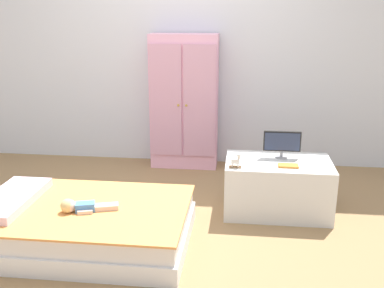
# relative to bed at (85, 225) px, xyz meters

# --- Properties ---
(ground_plane) EXTENTS (10.00, 10.00, 0.02)m
(ground_plane) POSITION_rel_bed_xyz_m (0.40, 0.33, -0.15)
(ground_plane) COLOR #99754C
(back_wall) EXTENTS (6.40, 0.05, 2.70)m
(back_wall) POSITION_rel_bed_xyz_m (0.40, 1.90, 1.21)
(back_wall) COLOR silver
(back_wall) RESTS_ON ground_plane
(bed) EXTENTS (1.47, 0.98, 0.28)m
(bed) POSITION_rel_bed_xyz_m (0.00, 0.00, 0.00)
(bed) COLOR white
(bed) RESTS_ON ground_plane
(pillow) EXTENTS (0.32, 0.70, 0.06)m
(pillow) POSITION_rel_bed_xyz_m (-0.54, 0.00, 0.17)
(pillow) COLOR silver
(pillow) RESTS_ON bed
(doll) EXTENTS (0.39, 0.18, 0.10)m
(doll) POSITION_rel_bed_xyz_m (-0.01, -0.08, 0.18)
(doll) COLOR #4C84C6
(doll) RESTS_ON bed
(wardrobe) EXTENTS (0.68, 0.31, 1.38)m
(wardrobe) POSITION_rel_bed_xyz_m (0.49, 1.71, 0.55)
(wardrobe) COLOR #EFADCC
(wardrobe) RESTS_ON ground_plane
(tv_stand) EXTENTS (0.85, 0.53, 0.44)m
(tv_stand) POSITION_rel_bed_xyz_m (1.39, 0.68, 0.08)
(tv_stand) COLOR silver
(tv_stand) RESTS_ON ground_plane
(tv_monitor) EXTENTS (0.30, 0.10, 0.23)m
(tv_monitor) POSITION_rel_bed_xyz_m (1.42, 0.77, 0.43)
(tv_monitor) COLOR #99999E
(tv_monitor) RESTS_ON tv_stand
(rocking_horse_toy) EXTENTS (0.10, 0.04, 0.12)m
(rocking_horse_toy) POSITION_rel_bed_xyz_m (1.05, 0.49, 0.35)
(rocking_horse_toy) COLOR #8E6642
(rocking_horse_toy) RESTS_ON tv_stand
(book_orange) EXTENTS (0.15, 0.09, 0.02)m
(book_orange) POSITION_rel_bed_xyz_m (1.46, 0.56, 0.31)
(book_orange) COLOR orange
(book_orange) RESTS_ON tv_stand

